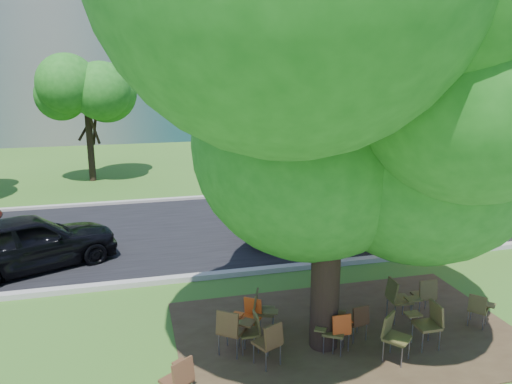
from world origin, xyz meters
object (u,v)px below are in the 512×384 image
object	(u,v)px
chair_5	(394,334)
chair_10	(262,308)
chair_0	(180,376)
chair_4	(340,327)
chair_12	(398,296)
chair_2	(270,339)
main_tree	(332,87)
chair_1	(232,327)
chair_13	(426,293)
chair_3	(333,327)
chair_8	(251,328)
black_car	(29,242)
chair_9	(250,314)
chair_11	(358,318)
school_bus	(455,175)
chair_6	(429,320)
chair_7	(479,307)

from	to	relation	value
chair_5	chair_10	bearing A→B (deg)	-76.27
chair_0	chair_4	bearing A→B (deg)	-18.09
chair_4	chair_12	size ratio (longest dim) A/B	0.85
chair_2	chair_4	size ratio (longest dim) A/B	1.09
main_tree	chair_2	distance (m)	4.67
chair_1	chair_10	xyz separation A→B (m)	(0.78, 0.70, -0.04)
chair_4	chair_12	distance (m)	1.84
chair_4	chair_13	xyz separation A→B (m)	(2.42, 0.86, 0.04)
main_tree	chair_3	world-z (taller)	main_tree
chair_0	chair_12	world-z (taller)	chair_12
chair_8	chair_13	distance (m)	4.11
chair_3	chair_5	distance (m)	1.13
chair_2	chair_10	distance (m)	1.24
black_car	chair_0	bearing A→B (deg)	-177.41
chair_9	chair_11	xyz separation A→B (m)	(2.08, -0.67, -0.02)
school_bus	black_car	size ratio (longest dim) A/B	2.86
chair_10	chair_8	bearing A→B (deg)	-12.23
chair_5	chair_12	xyz separation A→B (m)	(0.85, 1.33, 0.03)
chair_11	black_car	world-z (taller)	black_car
chair_4	chair_12	bearing A→B (deg)	22.66
chair_12	chair_5	bearing A→B (deg)	-28.71
chair_4	chair_6	xyz separation A→B (m)	(1.73, -0.30, 0.08)
chair_8	main_tree	bearing A→B (deg)	-98.80
chair_1	black_car	xyz separation A→B (m)	(-4.48, 5.49, 0.19)
chair_1	chair_5	distance (m)	3.03
chair_3	chair_12	world-z (taller)	chair_12
chair_2	chair_6	world-z (taller)	chair_6
main_tree	chair_5	distance (m)	4.67
chair_3	chair_1	bearing A→B (deg)	22.11
chair_4	chair_11	world-z (taller)	chair_4
chair_9	chair_10	distance (m)	0.32
black_car	chair_3	bearing A→B (deg)	-156.23
black_car	main_tree	bearing A→B (deg)	-155.70
chair_4	chair_2	bearing A→B (deg)	-175.38
main_tree	chair_12	xyz separation A→B (m)	(1.92, 0.52, -4.44)
chair_3	main_tree	bearing A→B (deg)	-29.98
school_bus	chair_10	world-z (taller)	school_bus
chair_5	black_car	xyz separation A→B (m)	(-7.36, 6.42, 0.21)
chair_5	chair_7	size ratio (longest dim) A/B	1.20
chair_9	chair_13	world-z (taller)	chair_13
main_tree	chair_13	size ratio (longest dim) A/B	9.70
chair_3	chair_10	world-z (taller)	chair_10
main_tree	chair_12	bearing A→B (deg)	15.25
chair_0	chair_4	distance (m)	3.29
chair_1	chair_12	bearing A→B (deg)	42.50
school_bus	chair_4	xyz separation A→B (m)	(-6.87, -6.25, -1.34)
chair_4	chair_9	bearing A→B (deg)	147.38
chair_9	chair_13	xyz separation A→B (m)	(3.99, -0.08, 0.05)
chair_3	chair_4	distance (m)	0.14
chair_3	chair_4	world-z (taller)	chair_3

